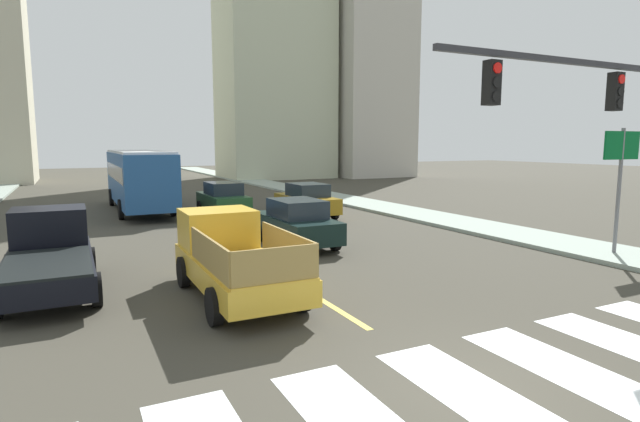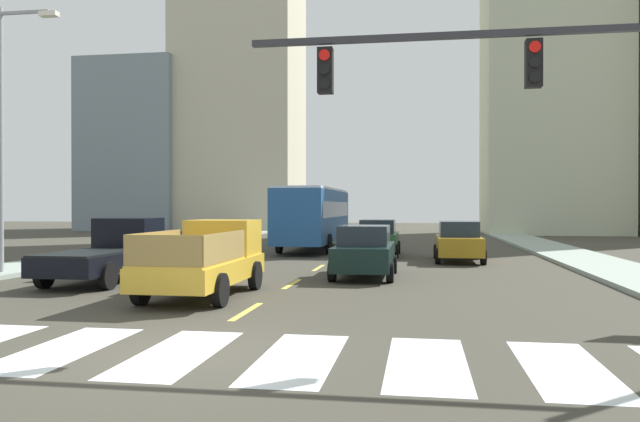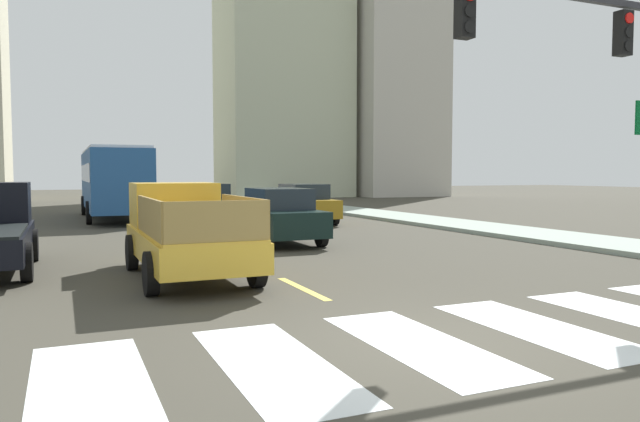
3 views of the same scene
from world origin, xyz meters
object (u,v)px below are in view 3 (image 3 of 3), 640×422
pickup_stakebed (185,231)px  sedan_near_right (278,216)px  city_bus (113,178)px  sedan_near_left (303,204)px  sedan_mid (207,203)px

pickup_stakebed → sedan_near_right: size_ratio=1.18×
pickup_stakebed → city_bus: size_ratio=0.48×
city_bus → sedan_near_left: bearing=-40.6°
sedan_near_right → sedan_mid: size_ratio=1.00×
pickup_stakebed → sedan_near_left: pickup_stakebed is taller
city_bus → sedan_mid: city_bus is taller
sedan_near_left → sedan_mid: size_ratio=1.00×
sedan_near_left → sedan_near_right: same height
city_bus → sedan_near_left: 9.66m
pickup_stakebed → city_bus: city_bus is taller
city_bus → sedan_near_left: city_bus is taller
sedan_mid → pickup_stakebed: bearing=-103.1°
sedan_near_right → sedan_mid: same height
sedan_near_right → sedan_mid: (-0.16, 9.14, 0.00)m
city_bus → sedan_mid: (3.71, -3.57, -1.09)m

